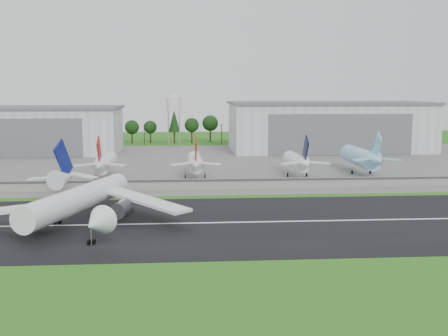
{
  "coord_description": "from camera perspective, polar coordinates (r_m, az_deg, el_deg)",
  "views": [
    {
      "loc": [
        -0.67,
        -120.06,
        31.56
      ],
      "look_at": [
        11.35,
        40.0,
        9.0
      ],
      "focal_mm": 45.0,
      "sensor_mm": 36.0,
      "label": 1
    }
  ],
  "objects": [
    {
      "name": "main_airliner",
      "position": [
        134.55,
        -14.58,
        -3.69
      ],
      "size": [
        54.43,
        57.82,
        18.17
      ],
      "rotation": [
        0.0,
        0.0,
        2.82
      ],
      "color": "white",
      "rests_on": "runway"
    },
    {
      "name": "ground",
      "position": [
        124.14,
        -3.87,
        -6.75
      ],
      "size": [
        600.0,
        600.0,
        0.0
      ],
      "primitive_type": "plane",
      "color": "#246317",
      "rests_on": "ground"
    },
    {
      "name": "hangar_east",
      "position": [
        295.46,
        10.58,
        4.19
      ],
      "size": [
        102.0,
        47.0,
        25.2
      ],
      "color": "silver",
      "rests_on": "ground"
    },
    {
      "name": "runway",
      "position": [
        133.82,
        -3.9,
        -5.64
      ],
      "size": [
        320.0,
        60.0,
        0.1
      ],
      "primitive_type": "cube",
      "color": "black",
      "rests_on": "ground"
    },
    {
      "name": "runway_centerline",
      "position": [
        133.81,
        -3.9,
        -5.61
      ],
      "size": [
        220.0,
        1.0,
        0.02
      ],
      "primitive_type": "cube",
      "color": "white",
      "rests_on": "runway"
    },
    {
      "name": "apron",
      "position": [
        242.12,
        -4.1,
        0.5
      ],
      "size": [
        320.0,
        150.0,
        0.1
      ],
      "primitive_type": "cube",
      "color": "slate",
      "rests_on": "ground"
    },
    {
      "name": "parked_jet_red_b",
      "position": [
        198.3,
        -2.96,
        0.58
      ],
      "size": [
        7.36,
        31.29,
        16.49
      ],
      "color": "white",
      "rests_on": "ground"
    },
    {
      "name": "parked_jet_skyblue",
      "position": [
        213.91,
        13.93,
        1.05
      ],
      "size": [
        7.36,
        37.29,
        17.13
      ],
      "color": "#8FD4F7",
      "rests_on": "ground"
    },
    {
      "name": "utility_poles",
      "position": [
        321.61,
        -4.16,
        2.35
      ],
      "size": [
        230.0,
        3.0,
        12.0
      ],
      "primitive_type": null,
      "color": "black",
      "rests_on": "ground"
    },
    {
      "name": "blast_fence",
      "position": [
        177.56,
        -4.02,
        -1.67
      ],
      "size": [
        240.0,
        0.61,
        3.5
      ],
      "color": "gray",
      "rests_on": "ground"
    },
    {
      "name": "parked_jet_navy",
      "position": [
        202.53,
        7.55,
        0.66
      ],
      "size": [
        7.36,
        31.29,
        16.42
      ],
      "color": "white",
      "rests_on": "ground"
    },
    {
      "name": "hangar_west",
      "position": [
        296.48,
        -19.84,
        3.67
      ],
      "size": [
        97.0,
        44.0,
        23.2
      ],
      "color": "silver",
      "rests_on": "ground"
    },
    {
      "name": "water_tower",
      "position": [
        305.17,
        -5.14,
        6.65
      ],
      "size": [
        8.4,
        8.4,
        29.4
      ],
      "color": "#99999E",
      "rests_on": "ground"
    },
    {
      "name": "treeline",
      "position": [
        336.54,
        -4.16,
        2.6
      ],
      "size": [
        320.0,
        16.0,
        22.0
      ],
      "primitive_type": null,
      "color": "black",
      "rests_on": "ground"
    },
    {
      "name": "parked_jet_red_a",
      "position": [
        200.1,
        -12.05,
        0.49
      ],
      "size": [
        7.36,
        31.29,
        16.52
      ],
      "color": "white",
      "rests_on": "ground"
    }
  ]
}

